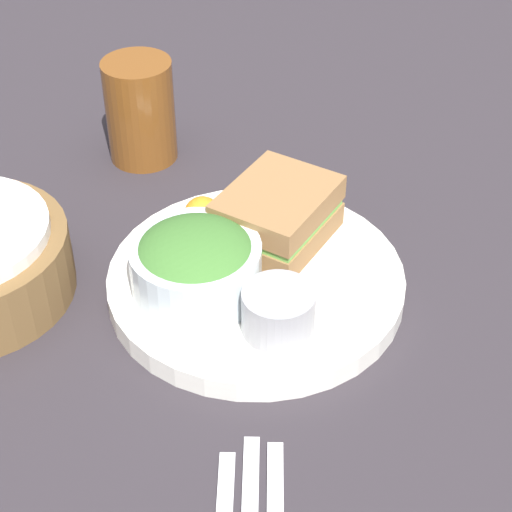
{
  "coord_description": "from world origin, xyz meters",
  "views": [
    {
      "loc": [
        -0.52,
        -0.29,
        0.53
      ],
      "look_at": [
        0.0,
        0.0,
        0.04
      ],
      "focal_mm": 60.0,
      "sensor_mm": 36.0,
      "label": 1
    }
  ],
  "objects_px": {
    "salad_bowl": "(196,263)",
    "drink_glass": "(140,111)",
    "dressing_cup": "(278,312)",
    "plate": "(256,282)",
    "sandwich": "(277,215)"
  },
  "relations": [
    {
      "from": "salad_bowl",
      "to": "drink_glass",
      "type": "bearing_deg",
      "value": 45.37
    },
    {
      "from": "dressing_cup",
      "to": "drink_glass",
      "type": "xyz_separation_m",
      "value": [
        0.19,
        0.27,
        0.02
      ]
    },
    {
      "from": "plate",
      "to": "sandwich",
      "type": "height_order",
      "value": "sandwich"
    },
    {
      "from": "plate",
      "to": "sandwich",
      "type": "bearing_deg",
      "value": 7.48
    },
    {
      "from": "sandwich",
      "to": "plate",
      "type": "bearing_deg",
      "value": -172.52
    },
    {
      "from": "plate",
      "to": "salad_bowl",
      "type": "distance_m",
      "value": 0.07
    },
    {
      "from": "plate",
      "to": "dressing_cup",
      "type": "height_order",
      "value": "dressing_cup"
    },
    {
      "from": "salad_bowl",
      "to": "dressing_cup",
      "type": "distance_m",
      "value": 0.09
    },
    {
      "from": "drink_glass",
      "to": "plate",
      "type": "bearing_deg",
      "value": -122.19
    },
    {
      "from": "dressing_cup",
      "to": "drink_glass",
      "type": "distance_m",
      "value": 0.34
    },
    {
      "from": "plate",
      "to": "salad_bowl",
      "type": "height_order",
      "value": "salad_bowl"
    },
    {
      "from": "plate",
      "to": "salad_bowl",
      "type": "bearing_deg",
      "value": 142.53
    },
    {
      "from": "dressing_cup",
      "to": "drink_glass",
      "type": "bearing_deg",
      "value": 54.6
    },
    {
      "from": "plate",
      "to": "dressing_cup",
      "type": "xyz_separation_m",
      "value": [
        -0.05,
        -0.05,
        0.03
      ]
    },
    {
      "from": "plate",
      "to": "drink_glass",
      "type": "height_order",
      "value": "drink_glass"
    }
  ]
}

